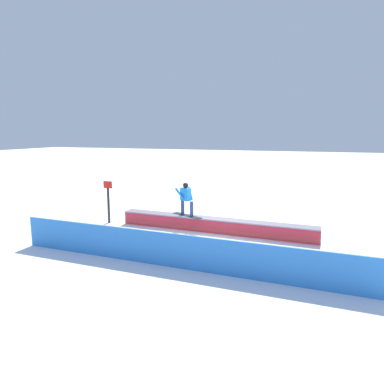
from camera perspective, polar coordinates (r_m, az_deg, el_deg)
The scene contains 5 objects.
ground_plane at distance 13.93m, azimuth 3.66°, elevation -6.45°, with size 120.00×120.00×0.00m, color white.
grind_box at distance 13.86m, azimuth 3.67°, elevation -5.47°, with size 7.88×0.81×0.55m.
snowboarder at distance 14.07m, azimuth -0.98°, elevation -0.94°, with size 1.45×0.86×1.34m.
safety_fence at distance 10.24m, azimuth -2.60°, elevation -9.53°, with size 10.91×0.06×1.01m, color #3282DE.
trail_marker at distance 15.46m, azimuth -13.41°, elevation -1.36°, with size 0.40×0.10×1.81m.
Camera 1 is at (-3.73, 12.85, 3.89)m, focal length 32.89 mm.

